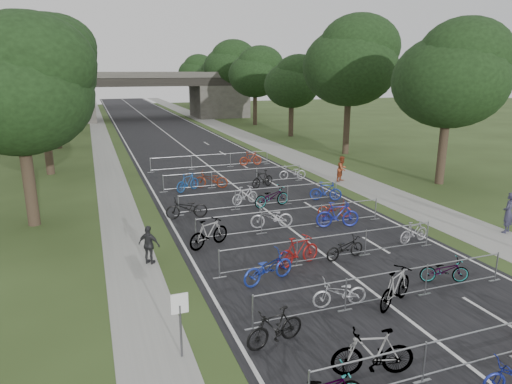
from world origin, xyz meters
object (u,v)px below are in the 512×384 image
at_px(overpass_bridge, 146,96).
at_px(park_sign, 180,313).
at_px(pedestrian_a, 508,213).
at_px(pedestrian_b, 342,169).
at_px(pedestrian_c, 149,245).
at_px(bike_1, 373,353).

height_order(overpass_bridge, park_sign, overpass_bridge).
relative_size(overpass_bridge, pedestrian_a, 16.19).
relative_size(pedestrian_b, pedestrian_c, 1.11).
height_order(pedestrian_a, pedestrian_c, pedestrian_a).
height_order(bike_1, pedestrian_a, pedestrian_a).
distance_m(bike_1, pedestrian_c, 9.69).
xyz_separation_m(park_sign, pedestrian_b, (14.02, 15.77, -0.41)).
height_order(pedestrian_b, pedestrian_c, pedestrian_b).
xyz_separation_m(pedestrian_a, pedestrian_b, (-1.98, 11.49, -0.10)).
height_order(park_sign, pedestrian_b, park_sign).
relative_size(park_sign, pedestrian_c, 1.18).
xyz_separation_m(park_sign, pedestrian_a, (16.00, 4.29, -0.31)).
bearing_deg(overpass_bridge, bike_1, -92.26).
distance_m(bike_1, pedestrian_a, 13.49).
bearing_deg(pedestrian_a, park_sign, -10.85).
relative_size(park_sign, bike_1, 0.88).
height_order(overpass_bridge, pedestrian_b, overpass_bridge).
distance_m(overpass_bridge, pedestrian_c, 56.13).
distance_m(pedestrian_a, pedestrian_b, 11.66).
bearing_deg(bike_1, overpass_bridge, -166.51).
bearing_deg(park_sign, pedestrian_b, 48.38).
bearing_deg(pedestrian_c, park_sign, 127.93).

